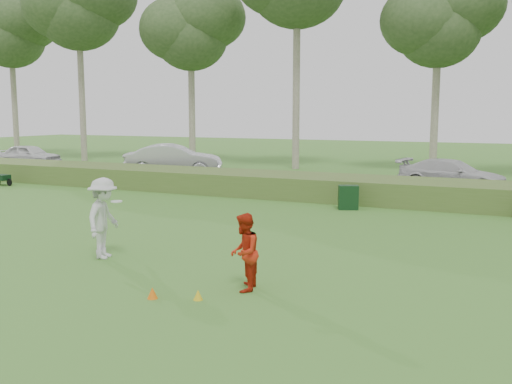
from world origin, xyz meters
The scene contains 16 objects.
ground centered at (0.00, 0.00, 0.00)m, with size 120.00×120.00×0.00m, color #377326.
reed_strip centered at (0.00, 12.00, 0.45)m, with size 80.00×3.00×0.90m, color #466528.
park_road centered at (0.00, 17.00, 0.03)m, with size 80.00×6.00×0.06m, color #2D2D2D.
tree_0 centered at (-30.00, 23.50, 9.72)m, with size 6.76×6.76×13.00m.
tree_1 centered at (-22.00, 22.20, 10.85)m, with size 7.54×7.54×14.50m.
tree_2 centered at (-14.00, 24.00, 8.97)m, with size 6.50×6.50×12.00m.
tree_4 centered at (2.00, 24.50, 8.59)m, with size 6.24×6.24×11.50m.
player_white centered at (-2.42, 0.56, 0.97)m, with size 1.03×1.38×1.93m.
player_red centered at (1.73, -0.33, 0.77)m, with size 0.74×0.58×1.53m, color red.
cone_orange centered at (0.38, -1.49, 0.11)m, with size 0.20×0.20×0.22m, color orange.
cone_yellow centered at (1.20, -1.20, 0.10)m, with size 0.18×0.18×0.20m, color yellow.
utility_cabinet centered at (1.03, 9.73, 0.44)m, with size 0.70×0.44×0.87m, color black.
wheelbarrow centered at (-15.86, 9.48, 0.37)m, with size 1.07×0.57×0.52m.
car_left centered at (-21.90, 17.00, 0.76)m, with size 1.65×4.09×1.39m, color white.
car_mid centered at (-10.45, 16.10, 0.91)m, with size 1.81×5.18×1.71m, color silver.
car_right centered at (3.91, 16.24, 0.74)m, with size 1.90×4.68×1.36m, color silver.
Camera 1 is at (6.43, -10.05, 3.46)m, focal length 40.00 mm.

